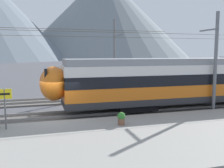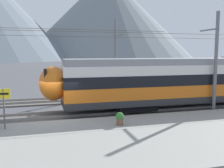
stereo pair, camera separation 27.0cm
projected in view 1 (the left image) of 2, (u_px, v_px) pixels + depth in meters
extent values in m
plane|color=#4C4C51|center=(58.00, 122.00, 15.86)|extent=(400.00, 400.00, 0.00)
cube|color=gray|center=(67.00, 147.00, 11.10)|extent=(120.00, 7.65, 0.39)
cube|color=#5B5651|center=(57.00, 117.00, 16.87)|extent=(120.00, 3.00, 0.12)
cube|color=gray|center=(58.00, 117.00, 16.17)|extent=(120.00, 0.07, 0.16)
cube|color=gray|center=(56.00, 112.00, 17.54)|extent=(120.00, 0.07, 0.16)
cube|color=#5B5651|center=(52.00, 101.00, 22.16)|extent=(120.00, 3.00, 0.12)
cube|color=gray|center=(53.00, 101.00, 21.46)|extent=(120.00, 0.07, 0.16)
cube|color=gray|center=(52.00, 98.00, 22.83)|extent=(120.00, 0.07, 0.16)
cube|color=black|center=(134.00, 106.00, 18.32)|extent=(2.80, 2.40, 0.42)
ellipsoid|color=orange|center=(54.00, 84.00, 16.55)|extent=(1.80, 2.76, 2.25)
cube|color=black|center=(45.00, 77.00, 16.36)|extent=(0.16, 1.80, 1.19)
ellipsoid|color=#1E429E|center=(221.00, 72.00, 26.73)|extent=(1.80, 2.61, 2.25)
cube|color=black|center=(218.00, 68.00, 26.53)|extent=(0.16, 1.71, 1.19)
cylinder|color=slate|center=(215.00, 63.00, 17.74)|extent=(0.24, 0.24, 7.06)
cube|color=slate|center=(209.00, 30.00, 18.30)|extent=(0.10, 2.09, 0.10)
cylinder|color=#473823|center=(201.00, 34.00, 19.18)|extent=(43.17, 0.02, 0.02)
cylinder|color=slate|center=(114.00, 57.00, 25.69)|extent=(0.24, 0.24, 7.58)
cube|color=slate|center=(118.00, 35.00, 24.32)|extent=(0.10, 2.63, 0.10)
cylinder|color=#473823|center=(122.00, 37.00, 23.24)|extent=(43.17, 0.02, 0.02)
cylinder|color=#59595B|center=(5.00, 109.00, 12.86)|extent=(0.08, 0.08, 2.07)
cube|color=yellow|center=(4.00, 94.00, 12.76)|extent=(0.70, 0.06, 0.50)
cube|color=black|center=(4.00, 94.00, 12.73)|extent=(0.52, 0.01, 0.10)
cylinder|color=brown|center=(121.00, 122.00, 13.76)|extent=(0.37, 0.37, 0.35)
sphere|color=#33752D|center=(121.00, 116.00, 13.72)|extent=(0.43, 0.43, 0.43)
sphere|color=gold|center=(121.00, 114.00, 13.71)|extent=(0.24, 0.24, 0.24)
cone|color=slate|center=(104.00, 16.00, 198.14)|extent=(131.64, 131.64, 65.04)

